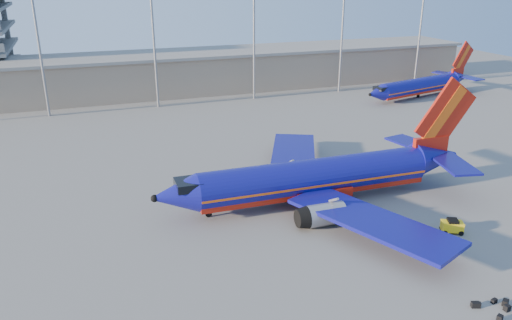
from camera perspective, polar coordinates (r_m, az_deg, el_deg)
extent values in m
plane|color=slate|center=(59.30, 1.16, -3.94)|extent=(220.00, 220.00, 0.00)
cube|color=gray|center=(114.12, -4.69, 10.11)|extent=(120.00, 15.00, 8.00)
cube|color=slate|center=(113.44, -4.75, 12.19)|extent=(122.00, 16.00, 0.60)
cylinder|color=gray|center=(97.03, -23.66, 12.64)|extent=(0.44, 0.44, 28.00)
cylinder|color=gray|center=(97.96, -11.65, 13.96)|extent=(0.44, 0.44, 28.00)
cylinder|color=gray|center=(102.85, -0.23, 14.66)|extent=(0.44, 0.44, 28.00)
cylinder|color=gray|center=(111.17, 9.86, 14.81)|extent=(0.44, 0.44, 28.00)
cylinder|color=gray|center=(122.23, 18.33, 14.60)|extent=(0.44, 0.44, 28.00)
cylinder|color=navy|center=(56.75, 6.61, -1.93)|extent=(26.90, 4.66, 4.13)
cube|color=#AC1B0D|center=(57.16, 6.57, -2.91)|extent=(26.88, 3.88, 1.45)
cube|color=#DB5412|center=(56.86, 6.60, -2.19)|extent=(26.90, 4.71, 0.25)
cone|color=navy|center=(52.39, -9.23, -4.04)|extent=(4.77, 4.23, 4.13)
cube|color=black|center=(52.18, -7.73, -2.78)|extent=(2.74, 2.96, 0.89)
cone|color=navy|center=(64.96, 19.77, 0.27)|extent=(5.89, 4.25, 4.13)
cube|color=#AC1B0D|center=(63.95, 19.30, 1.45)|extent=(4.70, 0.71, 2.46)
cube|color=#AC1B0D|center=(63.82, 20.83, 4.91)|extent=(8.21, 0.52, 8.92)
cube|color=#DB5412|center=(63.68, 20.67, 4.89)|extent=(5.47, 0.58, 6.99)
cube|color=navy|center=(67.32, 17.58, 1.78)|extent=(4.64, 7.66, 0.25)
cube|color=navy|center=(61.77, 21.64, -0.40)|extent=(4.89, 7.73, 0.25)
cube|color=navy|center=(66.11, 4.29, 0.53)|extent=(12.41, 18.06, 0.39)
cube|color=navy|center=(50.14, 13.11, -6.79)|extent=(11.88, 18.13, 0.39)
cube|color=#AC1B0D|center=(57.57, 7.06, -3.24)|extent=(6.79, 4.49, 1.12)
cylinder|color=gray|center=(61.81, 3.14, -1.62)|extent=(4.07, 2.43, 2.35)
cylinder|color=gray|center=(52.19, 7.90, -6.18)|extent=(4.07, 2.43, 2.35)
cylinder|color=gray|center=(54.00, -5.45, -5.90)|extent=(0.27, 0.27, 1.23)
cylinder|color=black|center=(54.12, -5.44, -6.14)|extent=(0.72, 0.29, 0.72)
cylinder|color=black|center=(60.83, 6.79, -2.96)|extent=(0.95, 0.63, 0.94)
cylinder|color=black|center=(56.14, 9.32, -5.18)|extent=(0.95, 0.63, 0.94)
cylinder|color=navy|center=(111.11, 18.16, 8.06)|extent=(21.90, 8.37, 3.35)
cube|color=#AC1B0D|center=(111.28, 18.11, 7.62)|extent=(21.75, 7.75, 1.18)
cube|color=#DB5412|center=(111.15, 18.14, 7.94)|extent=(21.90, 8.40, 0.20)
cone|color=navy|center=(101.59, 13.58, 7.40)|extent=(4.48, 4.15, 3.35)
cube|color=black|center=(102.26, 14.07, 7.94)|extent=(2.66, 2.80, 0.72)
cone|color=navy|center=(121.53, 22.15, 8.72)|extent=(5.36, 4.36, 3.35)
cube|color=#AC1B0D|center=(120.73, 22.03, 9.26)|extent=(3.81, 1.38, 1.99)
cube|color=#AC1B0D|center=(121.27, 22.58, 10.76)|extent=(6.52, 1.85, 7.22)
cube|color=#DB5412|center=(121.12, 22.53, 10.76)|extent=(4.38, 1.41, 5.66)
cube|color=navy|center=(122.88, 20.91, 9.24)|extent=(4.95, 6.40, 0.20)
cube|color=navy|center=(119.47, 23.28, 8.63)|extent=(2.88, 5.87, 0.20)
cylinder|color=black|center=(111.53, 18.04, 7.04)|extent=(0.76, 0.76, 0.81)
cube|color=yellow|center=(54.32, 21.50, -7.05)|extent=(2.36, 1.92, 0.98)
cube|color=black|center=(54.06, 21.58, -6.49)|extent=(1.34, 1.39, 0.34)
cylinder|color=black|center=(54.76, 20.49, -7.25)|extent=(0.54, 0.37, 0.51)
cylinder|color=black|center=(53.84, 20.79, -7.78)|extent=(0.54, 0.37, 0.51)
cylinder|color=black|center=(55.23, 22.06, -7.23)|extent=(0.54, 0.37, 0.51)
cylinder|color=black|center=(54.32, 22.39, -7.75)|extent=(0.54, 0.37, 0.51)
cube|color=black|center=(43.45, 26.09, -15.93)|extent=(0.57, 0.53, 0.51)
cube|color=black|center=(44.82, 26.76, -14.87)|extent=(0.49, 0.45, 0.49)
cube|color=black|center=(44.19, 23.77, -14.90)|extent=(0.72, 0.59, 0.46)
cube|color=black|center=(45.41, 26.60, -14.36)|extent=(0.70, 0.66, 0.48)
cube|color=black|center=(45.35, 25.56, -14.32)|extent=(0.54, 0.39, 0.35)
cube|color=black|center=(44.22, 23.88, -14.89)|extent=(0.71, 0.58, 0.46)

